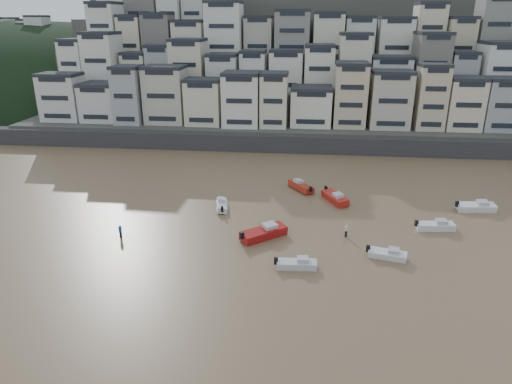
# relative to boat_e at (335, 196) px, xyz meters

# --- Properties ---
(ground) EXTENTS (400.00, 400.00, 0.00)m
(ground) POSITION_rel_boat_e_xyz_m (-15.27, -37.70, -0.84)
(ground) COLOR #866848
(ground) RESTS_ON ground
(sea_strip) EXTENTS (340.00, 340.00, 0.00)m
(sea_strip) POSITION_rel_boat_e_xyz_m (-125.27, 107.30, -0.83)
(sea_strip) COLOR #3F555A
(sea_strip) RESTS_ON ground
(harbor_wall) EXTENTS (140.00, 3.00, 3.50)m
(harbor_wall) POSITION_rel_boat_e_xyz_m (-5.27, 27.30, 0.91)
(harbor_wall) COLOR #38383A
(harbor_wall) RESTS_ON ground
(hillside) EXTENTS (141.04, 66.00, 50.00)m
(hillside) POSITION_rel_boat_e_xyz_m (-0.53, 67.14, 12.17)
(hillside) COLOR #4C4C47
(hillside) RESTS_ON ground
(headland) EXTENTS (216.00, 135.00, 53.33)m
(headland) POSITION_rel_boat_e_xyz_m (-110.27, 97.30, -0.82)
(headland) COLOR black
(headland) RESTS_ON ground
(boat_e) EXTENTS (4.54, 6.37, 1.67)m
(boat_e) POSITION_rel_boat_e_xyz_m (0.00, 0.00, 0.00)
(boat_e) COLOR #A91D14
(boat_e) RESTS_ON ground
(boat_d) EXTENTS (5.55, 2.36, 1.47)m
(boat_d) POSITION_rel_boat_e_xyz_m (12.68, -8.56, -0.10)
(boat_d) COLOR silver
(boat_d) RESTS_ON ground
(boat_g) EXTENTS (6.06, 2.47, 1.61)m
(boat_g) POSITION_rel_boat_e_xyz_m (20.14, -1.47, -0.03)
(boat_g) COLOR silver
(boat_g) RESTS_ON ground
(boat_a) EXTENTS (4.97, 1.89, 1.33)m
(boat_a) POSITION_rel_boat_e_xyz_m (-5.27, -20.58, -0.17)
(boat_a) COLOR silver
(boat_a) RESTS_ON ground
(boat_f) EXTENTS (2.57, 5.11, 1.33)m
(boat_f) POSITION_rel_boat_e_xyz_m (-16.66, -4.60, -0.17)
(boat_f) COLOR silver
(boat_f) RESTS_ON ground
(boat_b) EXTENTS (4.97, 2.66, 1.29)m
(boat_b) POSITION_rel_boat_e_xyz_m (5.17, -17.21, -0.19)
(boat_b) COLOR silver
(boat_b) RESTS_ON ground
(boat_h) EXTENTS (4.86, 5.85, 1.58)m
(boat_h) POSITION_rel_boat_e_xyz_m (-5.23, 4.57, -0.04)
(boat_h) COLOR maroon
(boat_h) RESTS_ON ground
(boat_c) EXTENTS (6.67, 6.08, 1.86)m
(boat_c) POSITION_rel_boat_e_xyz_m (-9.64, -13.45, 0.09)
(boat_c) COLOR maroon
(boat_c) RESTS_ON ground
(person_blue) EXTENTS (0.44, 0.44, 1.74)m
(person_blue) POSITION_rel_boat_e_xyz_m (-27.76, -15.35, 0.03)
(person_blue) COLOR #1650AB
(person_blue) RESTS_ON ground
(person_pink) EXTENTS (0.44, 0.44, 1.74)m
(person_pink) POSITION_rel_boat_e_xyz_m (0.80, -11.97, 0.03)
(person_pink) COLOR #EDACA7
(person_pink) RESTS_ON ground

